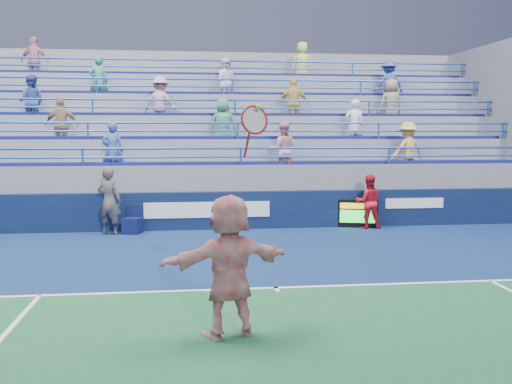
{
  "coord_description": "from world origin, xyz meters",
  "views": [
    {
      "loc": [
        -1.56,
        -9.91,
        2.81
      ],
      "look_at": [
        -0.06,
        2.5,
        1.5
      ],
      "focal_mm": 40.0,
      "sensor_mm": 36.0,
      "label": 1
    }
  ],
  "objects": [
    {
      "name": "ground",
      "position": [
        0.0,
        0.0,
        0.0
      ],
      "size": [
        120.0,
        120.0,
        0.0
      ],
      "primitive_type": "plane",
      "color": "#333538"
    },
    {
      "name": "sponsor_wall",
      "position": [
        0.0,
        6.5,
        0.55
      ],
      "size": [
        18.0,
        0.32,
        1.1
      ],
      "color": "#0A143A",
      "rests_on": "ground"
    },
    {
      "name": "bleacher_stand",
      "position": [
        -0.0,
        10.27,
        1.55
      ],
      "size": [
        18.0,
        5.61,
        6.13
      ],
      "color": "slate",
      "rests_on": "ground"
    },
    {
      "name": "serve_speed_board",
      "position": [
        3.41,
        6.24,
        0.42
      ],
      "size": [
        1.19,
        0.46,
        0.83
      ],
      "color": "black",
      "rests_on": "ground"
    },
    {
      "name": "judge_chair",
      "position": [
        -3.1,
        6.02,
        0.26
      ],
      "size": [
        0.56,
        0.57,
        0.81
      ],
      "color": "#0C143D",
      "rests_on": "ground"
    },
    {
      "name": "tennis_player",
      "position": [
        -1.01,
        -2.29,
        1.0
      ],
      "size": [
        1.93,
        1.1,
        3.18
      ],
      "color": "white",
      "rests_on": "ground"
    },
    {
      "name": "line_judge",
      "position": [
        -3.7,
        5.96,
        0.94
      ],
      "size": [
        0.8,
        0.65,
        1.88
      ],
      "primitive_type": "imported",
      "rotation": [
        0.0,
        0.0,
        2.81
      ],
      "color": "#141A37",
      "rests_on": "ground"
    },
    {
      "name": "ball_girl",
      "position": [
        3.69,
        6.09,
        0.79
      ],
      "size": [
        0.85,
        0.71,
        1.59
      ],
      "primitive_type": "imported",
      "rotation": [
        0.0,
        0.0,
        2.99
      ],
      "color": "red",
      "rests_on": "ground"
    }
  ]
}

